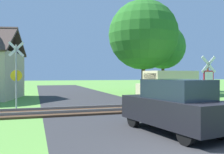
{
  "coord_description": "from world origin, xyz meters",
  "views": [
    {
      "loc": [
        -3.76,
        -4.52,
        1.94
      ],
      "look_at": [
        0.5,
        9.28,
        1.8
      ],
      "focal_mm": 40.0,
      "sensor_mm": 36.0,
      "label": 1
    }
  ],
  "objects_px": {
    "tree_right": "(143,35)",
    "parked_car": "(174,106)",
    "stop_sign_near": "(208,80)",
    "mail_truck": "(169,83)",
    "crossing_sign_far": "(16,71)",
    "tree_far": "(163,47)"
  },
  "relations": [
    {
      "from": "stop_sign_near",
      "to": "crossing_sign_far",
      "type": "xyz_separation_m",
      "value": [
        -9.32,
        4.6,
        0.45
      ]
    },
    {
      "from": "crossing_sign_far",
      "to": "parked_car",
      "type": "bearing_deg",
      "value": -51.31
    },
    {
      "from": "tree_far",
      "to": "mail_truck",
      "type": "bearing_deg",
      "value": -115.74
    },
    {
      "from": "tree_far",
      "to": "parked_car",
      "type": "distance_m",
      "value": 22.03
    },
    {
      "from": "tree_right",
      "to": "tree_far",
      "type": "bearing_deg",
      "value": 40.8
    },
    {
      "from": "tree_right",
      "to": "tree_far",
      "type": "relative_size",
      "value": 1.19
    },
    {
      "from": "stop_sign_near",
      "to": "tree_far",
      "type": "relative_size",
      "value": 0.37
    },
    {
      "from": "tree_right",
      "to": "parked_car",
      "type": "bearing_deg",
      "value": -110.88
    },
    {
      "from": "crossing_sign_far",
      "to": "parked_car",
      "type": "relative_size",
      "value": 0.91
    },
    {
      "from": "tree_right",
      "to": "parked_car",
      "type": "relative_size",
      "value": 2.22
    },
    {
      "from": "mail_truck",
      "to": "parked_car",
      "type": "height_order",
      "value": "mail_truck"
    },
    {
      "from": "mail_truck",
      "to": "parked_car",
      "type": "xyz_separation_m",
      "value": [
        -5.87,
        -10.39,
        -0.34
      ]
    },
    {
      "from": "stop_sign_near",
      "to": "tree_far",
      "type": "xyz_separation_m",
      "value": [
        6.17,
        15.88,
        3.57
      ]
    },
    {
      "from": "tree_right",
      "to": "mail_truck",
      "type": "distance_m",
      "value": 6.93
    },
    {
      "from": "stop_sign_near",
      "to": "mail_truck",
      "type": "relative_size",
      "value": 0.56
    },
    {
      "from": "tree_far",
      "to": "stop_sign_near",
      "type": "bearing_deg",
      "value": -111.24
    },
    {
      "from": "tree_right",
      "to": "parked_car",
      "type": "xyz_separation_m",
      "value": [
        -5.92,
        -15.53,
        -4.99
      ]
    },
    {
      "from": "crossing_sign_far",
      "to": "mail_truck",
      "type": "height_order",
      "value": "crossing_sign_far"
    },
    {
      "from": "stop_sign_near",
      "to": "parked_car",
      "type": "relative_size",
      "value": 0.68
    },
    {
      "from": "crossing_sign_far",
      "to": "mail_truck",
      "type": "bearing_deg",
      "value": 16.78
    },
    {
      "from": "crossing_sign_far",
      "to": "parked_car",
      "type": "distance_m",
      "value": 9.6
    },
    {
      "from": "tree_right",
      "to": "parked_car",
      "type": "distance_m",
      "value": 17.35
    }
  ]
}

